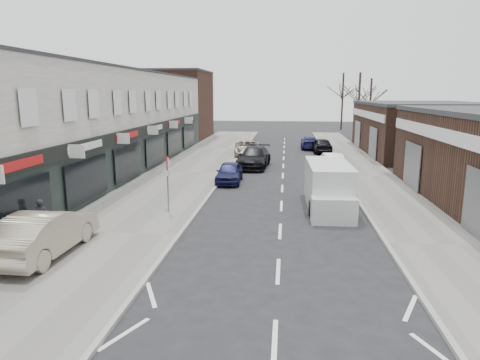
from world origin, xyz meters
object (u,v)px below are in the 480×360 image
(parked_car_left_a, at_px, (229,172))
(parked_car_right_c, at_px, (309,143))
(parked_car_left_b, at_px, (254,157))
(parked_car_left_c, at_px, (248,148))
(parked_car_right_b, at_px, (321,145))
(white_van, at_px, (329,187))
(sedan_on_pavement, at_px, (45,233))
(pedestrian, at_px, (41,218))
(parked_car_right_a, at_px, (332,161))
(warning_sign, at_px, (168,167))

(parked_car_left_a, distance_m, parked_car_right_c, 18.37)
(parked_car_left_b, bearing_deg, parked_car_left_c, 103.88)
(parked_car_left_b, bearing_deg, parked_car_right_b, 61.11)
(parked_car_left_c, height_order, parked_car_right_c, parked_car_left_c)
(white_van, relative_size, parked_car_left_c, 1.13)
(white_van, height_order, sedan_on_pavement, white_van)
(pedestrian, xyz_separation_m, parked_car_right_c, (11.55, 28.82, -0.25))
(sedan_on_pavement, height_order, parked_car_right_c, sedan_on_pavement)
(pedestrian, xyz_separation_m, parked_car_right_a, (12.53, 16.62, -0.23))
(parked_car_right_a, distance_m, parked_car_right_b, 9.31)
(white_van, bearing_deg, parked_car_right_a, 81.88)
(parked_car_left_a, bearing_deg, parked_car_right_b, 63.48)
(parked_car_right_a, bearing_deg, parked_car_left_b, -8.19)
(white_van, bearing_deg, parked_car_left_a, 133.99)
(warning_sign, height_order, parked_car_right_c, warning_sign)
(white_van, relative_size, parked_car_left_a, 1.50)
(white_van, bearing_deg, sedan_on_pavement, -144.69)
(sedan_on_pavement, distance_m, parked_car_right_c, 32.24)
(sedan_on_pavement, bearing_deg, parked_car_right_c, -108.07)
(parked_car_right_a, relative_size, parked_car_right_c, 0.91)
(sedan_on_pavement, xyz_separation_m, parked_car_left_b, (5.68, 18.84, -0.13))
(parked_car_left_b, height_order, parked_car_right_c, parked_car_left_b)
(pedestrian, relative_size, parked_car_left_a, 0.40)
(parked_car_left_c, distance_m, parked_car_right_a, 9.27)
(white_van, distance_m, parked_car_left_c, 17.96)
(parked_car_right_c, bearing_deg, parked_car_right_a, 95.32)
(pedestrian, bearing_deg, parked_car_left_a, -135.38)
(white_van, relative_size, pedestrian, 3.79)
(warning_sign, relative_size, parked_car_right_b, 0.65)
(sedan_on_pavement, height_order, parked_car_left_b, sedan_on_pavement)
(warning_sign, height_order, parked_car_left_b, warning_sign)
(parked_car_left_a, bearing_deg, warning_sign, -105.21)
(sedan_on_pavement, relative_size, pedestrian, 3.15)
(parked_car_left_c, bearing_deg, white_van, -77.87)
(pedestrian, xyz_separation_m, parked_car_left_c, (5.81, 23.01, -0.17))
(warning_sign, xyz_separation_m, parked_car_right_a, (8.66, 12.60, -1.56))
(white_van, distance_m, parked_car_right_c, 22.91)
(warning_sign, xyz_separation_m, pedestrian, (-3.87, -4.02, -1.33))
(parked_car_left_a, relative_size, parked_car_right_b, 0.90)
(sedan_on_pavement, height_order, pedestrian, sedan_on_pavement)
(parked_car_left_c, xyz_separation_m, parked_car_right_a, (6.71, -6.39, -0.06))
(white_van, distance_m, parked_car_left_a, 7.86)
(warning_sign, relative_size, parked_car_right_c, 0.63)
(sedan_on_pavement, bearing_deg, parked_car_left_a, -108.38)
(parked_car_left_a, distance_m, parked_car_left_c, 11.60)
(pedestrian, xyz_separation_m, parked_car_left_a, (5.70, 11.41, -0.23))
(warning_sign, distance_m, parked_car_left_b, 13.53)
(white_van, xyz_separation_m, parked_car_right_b, (1.23, 20.01, -0.32))
(white_van, xyz_separation_m, pedestrian, (-11.30, -5.92, -0.17))
(parked_car_left_c, bearing_deg, pedestrian, -109.83)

